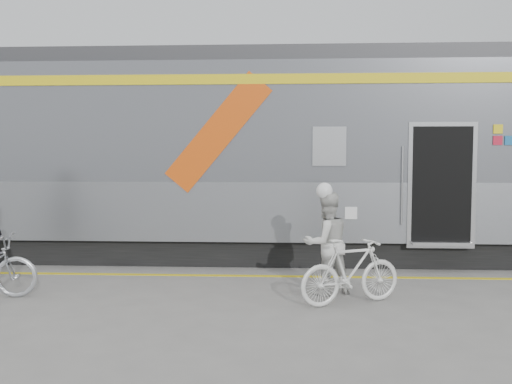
{
  "coord_description": "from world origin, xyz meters",
  "views": [
    {
      "loc": [
        0.93,
        -7.08,
        2.11
      ],
      "look_at": [
        0.48,
        1.6,
        1.5
      ],
      "focal_mm": 38.0,
      "sensor_mm": 36.0,
      "label": 1
    }
  ],
  "objects": [
    {
      "name": "woman",
      "position": [
        1.57,
        1.02,
        0.77
      ],
      "size": [
        0.92,
        0.84,
        1.54
      ],
      "primitive_type": "imported",
      "rotation": [
        0.0,
        0.0,
        3.56
      ],
      "color": "silver",
      "rests_on": "ground"
    },
    {
      "name": "safety_strip",
      "position": [
        0.0,
        2.15,
        0.0
      ],
      "size": [
        24.0,
        0.12,
        0.01
      ],
      "primitive_type": "cube",
      "color": "yellow",
      "rests_on": "ground"
    },
    {
      "name": "ground",
      "position": [
        0.0,
        0.0,
        0.0
      ],
      "size": [
        90.0,
        90.0,
        0.0
      ],
      "primitive_type": "plane",
      "color": "slate",
      "rests_on": "ground"
    },
    {
      "name": "helmet_woman",
      "position": [
        1.57,
        1.02,
        1.67
      ],
      "size": [
        0.25,
        0.25,
        0.25
      ],
      "primitive_type": "sphere",
      "color": "white",
      "rests_on": "woman"
    },
    {
      "name": "train",
      "position": [
        1.55,
        4.19,
        2.05
      ],
      "size": [
        24.0,
        3.17,
        4.1
      ],
      "color": "black",
      "rests_on": "ground"
    },
    {
      "name": "bicycle_right",
      "position": [
        1.87,
        0.47,
        0.47
      ],
      "size": [
        1.6,
        1.03,
        0.93
      ],
      "primitive_type": "imported",
      "rotation": [
        0.0,
        0.0,
        1.99
      ],
      "color": "silver",
      "rests_on": "ground"
    }
  ]
}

